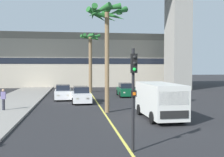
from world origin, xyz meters
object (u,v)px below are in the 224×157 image
(pedestrian_near_crosswalk, at_px, (3,99))
(car_queue_third, at_px, (63,93))
(car_queue_second, at_px, (81,95))
(car_queue_front, at_px, (126,90))
(palm_tree_near_median, at_px, (90,48))
(palm_tree_mid_median, at_px, (107,23))
(traffic_light_median_near, at_px, (133,86))
(delivery_van, at_px, (160,99))

(pedestrian_near_crosswalk, bearing_deg, car_queue_third, 60.55)
(car_queue_second, height_order, car_queue_third, same)
(car_queue_front, xyz_separation_m, palm_tree_near_median, (-3.77, 5.74, 5.27))
(car_queue_third, xyz_separation_m, palm_tree_mid_median, (3.59, -8.80, 6.04))
(car_queue_second, bearing_deg, palm_tree_mid_median, -73.34)
(palm_tree_near_median, relative_size, palm_tree_mid_median, 0.99)
(car_queue_front, distance_m, palm_tree_mid_median, 12.96)
(car_queue_front, bearing_deg, pedestrian_near_crosswalk, -140.08)
(traffic_light_median_near, xyz_separation_m, palm_tree_near_median, (-0.05, 26.24, 3.27))
(car_queue_third, bearing_deg, pedestrian_near_crosswalk, -119.45)
(car_queue_third, relative_size, delivery_van, 0.79)
(palm_tree_near_median, distance_m, pedestrian_near_crosswalk, 17.81)
(car_queue_front, xyz_separation_m, pedestrian_near_crosswalk, (-11.42, -9.55, 0.28))
(car_queue_second, distance_m, delivery_van, 10.11)
(car_queue_second, relative_size, palm_tree_near_median, 0.52)
(delivery_van, bearing_deg, car_queue_front, 88.27)
(palm_tree_near_median, relative_size, pedestrian_near_crosswalk, 4.95)
(traffic_light_median_near, height_order, palm_tree_mid_median, palm_tree_mid_median)
(traffic_light_median_near, relative_size, pedestrian_near_crosswalk, 2.59)
(delivery_van, distance_m, palm_tree_near_median, 20.39)
(car_queue_third, relative_size, palm_tree_mid_median, 0.51)
(palm_tree_near_median, bearing_deg, car_queue_second, -98.45)
(palm_tree_mid_median, bearing_deg, car_queue_front, 71.66)
(car_queue_second, bearing_deg, palm_tree_near_median, 81.55)
(traffic_light_median_near, distance_m, palm_tree_near_median, 26.44)
(delivery_van, relative_size, traffic_light_median_near, 1.25)
(car_queue_third, bearing_deg, palm_tree_mid_median, -67.80)
(car_queue_front, relative_size, car_queue_third, 1.00)
(car_queue_second, distance_m, traffic_light_median_near, 15.70)
(pedestrian_near_crosswalk, bearing_deg, traffic_light_median_near, -54.90)
(car_queue_front, relative_size, car_queue_second, 1.00)
(traffic_light_median_near, relative_size, palm_tree_near_median, 0.52)
(traffic_light_median_near, relative_size, palm_tree_mid_median, 0.52)
(car_queue_front, bearing_deg, car_queue_second, -136.92)
(car_queue_front, distance_m, traffic_light_median_near, 20.93)
(car_queue_second, bearing_deg, traffic_light_median_near, -83.94)
(palm_tree_mid_median, distance_m, pedestrian_near_crosswalk, 9.80)
(delivery_van, relative_size, palm_tree_mid_median, 0.65)
(palm_tree_near_median, distance_m, palm_tree_mid_median, 16.64)
(car_queue_second, height_order, delivery_van, delivery_van)
(car_queue_second, bearing_deg, pedestrian_near_crosswalk, -143.15)
(car_queue_third, height_order, palm_tree_mid_median, palm_tree_mid_median)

